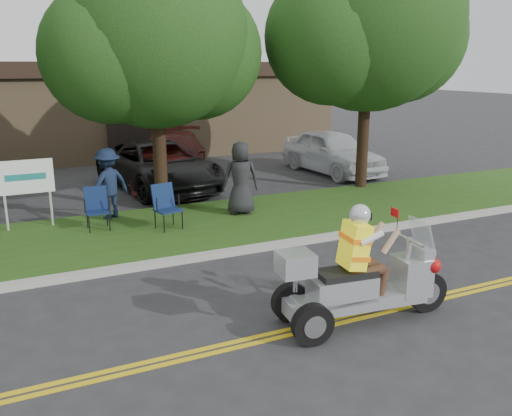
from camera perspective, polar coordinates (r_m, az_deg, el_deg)
name	(u,v)px	position (r m, az deg, el deg)	size (l,w,h in m)	color
ground	(258,322)	(8.65, 0.18, -11.95)	(120.00, 120.00, 0.00)	#28282B
centerline_near	(275,339)	(8.19, 1.97, -13.57)	(60.00, 0.10, 0.01)	gold
centerline_far	(270,334)	(8.31, 1.45, -13.10)	(60.00, 0.10, 0.01)	gold
curb	(194,258)	(11.23, -6.55, -5.23)	(60.00, 0.25, 0.12)	#A8A89E
grass_verge	(165,230)	(13.19, -9.58, -2.29)	(60.00, 4.00, 0.10)	#244612
commercial_building	(123,106)	(26.55, -13.87, 10.39)	(18.00, 8.20, 4.00)	#9E7F5B
tree_mid	(156,43)	(14.73, -10.45, 16.73)	(5.88, 4.80, 7.05)	#332114
tree_right	(370,25)	(17.46, 11.88, 18.29)	(6.86, 5.60, 8.07)	#332114
business_sign	(26,181)	(13.83, -23.07, 2.66)	(1.25, 0.06, 1.75)	silver
trike_scooter	(359,283)	(8.52, 10.76, -7.72)	(2.93, 1.03, 1.92)	black
lawn_chair_a	(97,205)	(13.37, -16.43, 0.27)	(0.55, 0.57, 1.00)	black
lawn_chair_b	(166,203)	(13.05, -9.50, 0.48)	(0.67, 0.68, 1.06)	black
spectator_chair_a	(108,183)	(14.15, -15.30, 2.51)	(1.15, 0.66, 1.79)	#16213D
spectator_chair_b	(241,178)	(14.04, -1.62, 3.17)	(0.93, 0.60, 1.89)	black
parked_car_mid	(159,166)	(17.61, -10.22, 4.41)	(2.55, 5.53, 1.54)	black
parked_car_right	(172,158)	(18.61, -8.85, 5.20)	(2.31, 5.68, 1.65)	#491411
parked_car_far_right	(332,152)	(20.16, 8.04, 5.89)	(1.88, 4.67, 1.59)	silver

